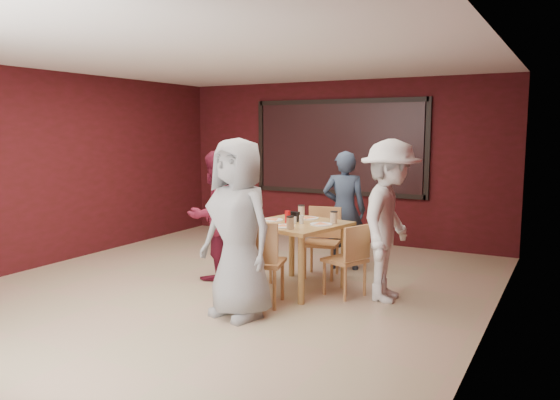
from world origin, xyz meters
The scene contains 11 objects.
floor centered at (0.00, 0.00, 0.00)m, with size 7.00×7.00×0.00m, color tan.
window_blinds centered at (0.00, 3.45, 1.65)m, with size 3.00×0.02×1.50m, color black.
dining_table centered at (0.72, 0.44, 0.73)m, with size 1.26×1.26×0.99m.
chair_front centered at (0.67, -0.34, 0.55)m, with size 0.57×0.57×0.97m.
chair_back centered at (0.75, 1.18, 0.52)m, with size 0.52×0.52×0.92m.
chair_left centered at (0.05, 0.40, 0.49)m, with size 0.51×0.51×0.86m.
chair_right centered at (1.41, 0.45, 0.49)m, with size 0.54×0.54×0.86m.
diner_front centered at (0.64, -0.73, 0.94)m, with size 0.92×0.60×1.88m, color #959595.
diner_back centered at (0.86, 1.66, 0.83)m, with size 0.61×0.40×1.67m, color #324159.
diner_left centered at (-0.43, 0.37, 0.84)m, with size 0.82×0.64×1.69m, color maroon.
diner_right centered at (1.85, 0.57, 0.93)m, with size 1.20×0.69×1.86m, color white.
Camera 1 is at (3.70, -5.42, 1.97)m, focal length 35.00 mm.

